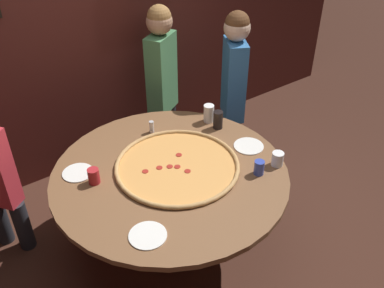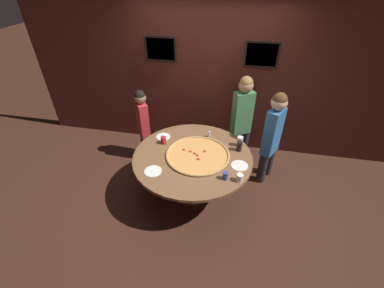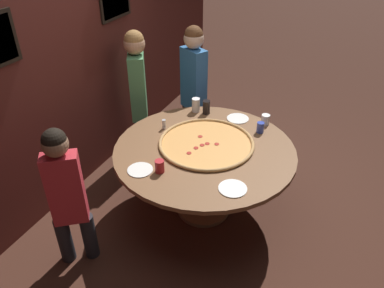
{
  "view_description": "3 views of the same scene",
  "coord_description": "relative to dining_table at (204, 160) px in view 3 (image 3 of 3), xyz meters",
  "views": [
    {
      "loc": [
        -1.23,
        -1.96,
        2.6
      ],
      "look_at": [
        0.13,
        -0.08,
        0.96
      ],
      "focal_mm": 40.0,
      "sensor_mm": 36.0,
      "label": 1
    },
    {
      "loc": [
        0.53,
        -2.71,
        2.93
      ],
      "look_at": [
        -0.01,
        -0.01,
        0.94
      ],
      "focal_mm": 24.0,
      "sensor_mm": 36.0,
      "label": 2
    },
    {
      "loc": [
        -2.6,
        -1.06,
        2.61
      ],
      "look_at": [
        -0.09,
        0.08,
        0.82
      ],
      "focal_mm": 35.0,
      "sensor_mm": 36.0,
      "label": 3
    }
  ],
  "objects": [
    {
      "name": "white_plate_far_back",
      "position": [
        0.64,
        -0.1,
        0.13
      ],
      "size": [
        0.22,
        0.22,
        0.01
      ],
      "primitive_type": "cylinder",
      "color": "white",
      "rests_on": "dining_table"
    },
    {
      "name": "diner_side_left",
      "position": [
        1.08,
        0.6,
        0.23
      ],
      "size": [
        0.3,
        0.39,
        1.5
      ],
      "rotation": [
        0.0,
        0.0,
        -2.08
      ],
      "color": "#232328",
      "rests_on": "ground_plane"
    },
    {
      "name": "white_plate_right_side",
      "position": [
        -0.52,
        0.36,
        0.13
      ],
      "size": [
        0.21,
        0.21,
        0.01
      ],
      "primitive_type": "cylinder",
      "color": "white",
      "rests_on": "dining_table"
    },
    {
      "name": "white_plate_left_side",
      "position": [
        -0.43,
        -0.42,
        0.13
      ],
      "size": [
        0.22,
        0.22,
        0.01
      ],
      "primitive_type": "cylinder",
      "color": "white",
      "rests_on": "dining_table"
    },
    {
      "name": "diner_centre_back",
      "position": [
        0.62,
        1.07,
        0.24
      ],
      "size": [
        0.39,
        0.31,
        1.51
      ],
      "rotation": [
        0.0,
        0.0,
        -2.62
      ],
      "color": "#232328",
      "rests_on": "ground_plane"
    },
    {
      "name": "drink_cup_front_edge",
      "position": [
        0.62,
        0.36,
        0.2
      ],
      "size": [
        0.08,
        0.08,
        0.15
      ],
      "primitive_type": "cylinder",
      "color": "white",
      "rests_on": "dining_table"
    },
    {
      "name": "back_wall",
      "position": [
        0.0,
        1.42,
        0.69
      ],
      "size": [
        6.4,
        0.08,
        2.6
      ],
      "color": "#4C1E19",
      "rests_on": "ground_plane"
    },
    {
      "name": "drink_cup_near_right",
      "position": [
        0.48,
        -0.37,
        0.18
      ],
      "size": [
        0.07,
        0.07,
        0.1
      ],
      "primitive_type": "cylinder",
      "color": "#384CB7",
      "rests_on": "dining_table"
    },
    {
      "name": "drink_cup_far_right",
      "position": [
        0.65,
        -0.38,
        0.18
      ],
      "size": [
        0.08,
        0.08,
        0.1
      ],
      "primitive_type": "cylinder",
      "color": "white",
      "rests_on": "dining_table"
    },
    {
      "name": "drink_cup_centre_back",
      "position": [
        -0.47,
        0.2,
        0.18
      ],
      "size": [
        0.08,
        0.08,
        0.11
      ],
      "primitive_type": "cylinder",
      "color": "#B22328",
      "rests_on": "dining_table"
    },
    {
      "name": "giant_pizza",
      "position": [
        0.07,
        0.01,
        0.14
      ],
      "size": [
        0.88,
        0.88,
        0.03
      ],
      "color": "#E0994C",
      "rests_on": "dining_table"
    },
    {
      "name": "condiment_shaker",
      "position": [
        0.16,
        0.5,
        0.17
      ],
      "size": [
        0.04,
        0.04,
        0.1
      ],
      "color": "silver",
      "rests_on": "dining_table"
    },
    {
      "name": "dining_table",
      "position": [
        0.0,
        0.0,
        0.0
      ],
      "size": [
        1.64,
        1.64,
        0.74
      ],
      "color": "brown",
      "rests_on": "ground_plane"
    },
    {
      "name": "diner_far_left",
      "position": [
        -0.99,
        0.74,
        0.12
      ],
      "size": [
        0.29,
        0.33,
        1.29
      ],
      "rotation": [
        0.0,
        0.0,
        2.21
      ],
      "color": "#232328",
      "rests_on": "ground_plane"
    },
    {
      "name": "ground_plane",
      "position": [
        0.0,
        0.0,
        -0.62
      ],
      "size": [
        24.0,
        24.0,
        0.0
      ],
      "primitive_type": "plane",
      "color": "#422319"
    },
    {
      "name": "drink_cup_beside_pizza",
      "position": [
        0.62,
        0.24,
        0.2
      ],
      "size": [
        0.08,
        0.08,
        0.15
      ],
      "primitive_type": "cylinder",
      "color": "black",
      "rests_on": "dining_table"
    }
  ]
}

